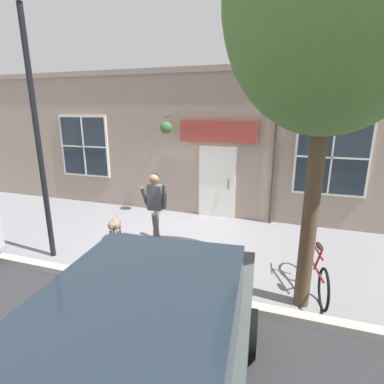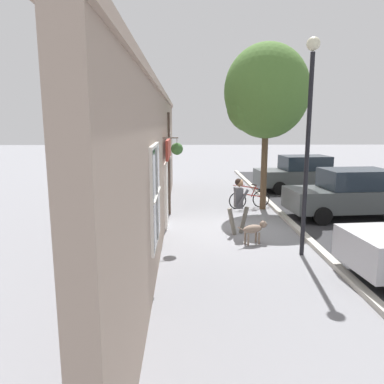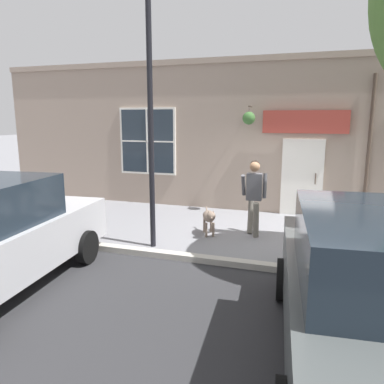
{
  "view_description": "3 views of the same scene",
  "coord_description": "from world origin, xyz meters",
  "px_view_note": "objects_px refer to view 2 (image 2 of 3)",
  "views": [
    {
      "loc": [
        6.24,
        2.56,
        3.14
      ],
      "look_at": [
        -1.33,
        0.04,
        0.94
      ],
      "focal_mm": 28.0,
      "sensor_mm": 36.0,
      "label": 1
    },
    {
      "loc": [
        -1.6,
        -11.46,
        3.39
      ],
      "look_at": [
        -1.35,
        -0.76,
        1.38
      ],
      "focal_mm": 35.0,
      "sensor_mm": 36.0,
      "label": 2
    },
    {
      "loc": [
        8.35,
        0.81,
        2.66
      ],
      "look_at": [
        -0.27,
        -1.99,
        0.85
      ],
      "focal_mm": 35.0,
      "sensor_mm": 36.0,
      "label": 3
    }
  ],
  "objects_px": {
    "dog_on_leash": "(254,229)",
    "leaning_bicycle": "(249,199)",
    "street_lamp": "(309,120)",
    "parked_car_mid_block": "(350,194)",
    "pedestrian_walking": "(239,201)",
    "street_tree_by_curb": "(264,94)",
    "parked_car_far_end": "(301,173)"
  },
  "relations": [
    {
      "from": "parked_car_mid_block",
      "to": "leaning_bicycle",
      "type": "bearing_deg",
      "value": 154.23
    },
    {
      "from": "leaning_bicycle",
      "to": "street_lamp",
      "type": "relative_size",
      "value": 0.32
    },
    {
      "from": "street_tree_by_curb",
      "to": "leaning_bicycle",
      "type": "distance_m",
      "value": 4.05
    },
    {
      "from": "leaning_bicycle",
      "to": "pedestrian_walking",
      "type": "bearing_deg",
      "value": -105.34
    },
    {
      "from": "parked_car_mid_block",
      "to": "street_lamp",
      "type": "relative_size",
      "value": 0.83
    },
    {
      "from": "pedestrian_walking",
      "to": "dog_on_leash",
      "type": "height_order",
      "value": "pedestrian_walking"
    },
    {
      "from": "leaning_bicycle",
      "to": "parked_car_far_end",
      "type": "relative_size",
      "value": 0.38
    },
    {
      "from": "dog_on_leash",
      "to": "leaning_bicycle",
      "type": "height_order",
      "value": "leaning_bicycle"
    },
    {
      "from": "pedestrian_walking",
      "to": "street_lamp",
      "type": "bearing_deg",
      "value": -53.55
    },
    {
      "from": "dog_on_leash",
      "to": "leaning_bicycle",
      "type": "xyz_separation_m",
      "value": [
        0.64,
        4.45,
        -0.06
      ]
    },
    {
      "from": "street_tree_by_curb",
      "to": "parked_car_mid_block",
      "type": "xyz_separation_m",
      "value": [
        2.9,
        -1.41,
        -3.53
      ]
    },
    {
      "from": "street_lamp",
      "to": "parked_car_mid_block",
      "type": "bearing_deg",
      "value": 52.71
    },
    {
      "from": "street_tree_by_curb",
      "to": "street_lamp",
      "type": "xyz_separation_m",
      "value": [
        0.02,
        -5.19,
        -0.96
      ]
    },
    {
      "from": "street_lamp",
      "to": "street_tree_by_curb",
      "type": "bearing_deg",
      "value": 90.25
    },
    {
      "from": "dog_on_leash",
      "to": "parked_car_mid_block",
      "type": "bearing_deg",
      "value": 35.89
    },
    {
      "from": "street_tree_by_curb",
      "to": "parked_car_mid_block",
      "type": "bearing_deg",
      "value": -25.88
    },
    {
      "from": "dog_on_leash",
      "to": "street_tree_by_curb",
      "type": "xyz_separation_m",
      "value": [
        1.04,
        4.27,
        3.97
      ]
    },
    {
      "from": "pedestrian_walking",
      "to": "street_tree_by_curb",
      "type": "bearing_deg",
      "value": 67.58
    },
    {
      "from": "street_lamp",
      "to": "dog_on_leash",
      "type": "bearing_deg",
      "value": 139.07
    },
    {
      "from": "parked_car_far_end",
      "to": "street_lamp",
      "type": "relative_size",
      "value": 0.83
    },
    {
      "from": "parked_car_far_end",
      "to": "dog_on_leash",
      "type": "bearing_deg",
      "value": -115.26
    },
    {
      "from": "leaning_bicycle",
      "to": "street_lamp",
      "type": "xyz_separation_m",
      "value": [
        0.43,
        -5.38,
        3.07
      ]
    },
    {
      "from": "dog_on_leash",
      "to": "street_tree_by_curb",
      "type": "bearing_deg",
      "value": 76.24
    },
    {
      "from": "pedestrian_walking",
      "to": "parked_car_far_end",
      "type": "xyz_separation_m",
      "value": [
        4.18,
        7.22,
        -0.16
      ]
    },
    {
      "from": "street_tree_by_curb",
      "to": "leaning_bicycle",
      "type": "xyz_separation_m",
      "value": [
        -0.41,
        0.19,
        -4.03
      ]
    },
    {
      "from": "dog_on_leash",
      "to": "parked_car_far_end",
      "type": "distance_m",
      "value": 9.05
    },
    {
      "from": "parked_car_far_end",
      "to": "parked_car_mid_block",
      "type": "bearing_deg",
      "value": -89.03
    },
    {
      "from": "parked_car_far_end",
      "to": "street_lamp",
      "type": "height_order",
      "value": "street_lamp"
    },
    {
      "from": "leaning_bicycle",
      "to": "parked_car_far_end",
      "type": "bearing_deg",
      "value": 49.14
    },
    {
      "from": "parked_car_far_end",
      "to": "street_lamp",
      "type": "distance_m",
      "value": 9.86
    },
    {
      "from": "leaning_bicycle",
      "to": "parked_car_far_end",
      "type": "height_order",
      "value": "parked_car_far_end"
    },
    {
      "from": "street_tree_by_curb",
      "to": "leaning_bicycle",
      "type": "height_order",
      "value": "street_tree_by_curb"
    }
  ]
}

